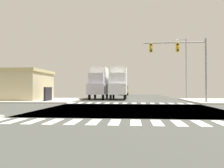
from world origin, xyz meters
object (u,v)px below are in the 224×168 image
object	(u,v)px
traffic_signal_mast	(182,56)
street_lamp	(185,64)
box_truck_middle_2	(99,82)
box_truck_trailing_1	(119,82)
pickup_leading_2	(124,90)

from	to	relation	value
traffic_signal_mast	street_lamp	distance (m)	11.11
street_lamp	box_truck_middle_2	xyz separation A→B (m)	(-13.12, -1.98, -2.92)
street_lamp	box_truck_trailing_1	world-z (taller)	street_lamp
pickup_leading_2	box_truck_middle_2	size ratio (longest dim) A/B	0.71
street_lamp	box_truck_middle_2	size ratio (longest dim) A/B	1.30
pickup_leading_2	box_truck_trailing_1	bearing A→B (deg)	90.00
street_lamp	box_truck_middle_2	bearing A→B (deg)	-171.42
box_truck_trailing_1	box_truck_middle_2	distance (m)	3.00
pickup_leading_2	box_truck_trailing_1	world-z (taller)	box_truck_trailing_1
street_lamp	box_truck_trailing_1	bearing A→B (deg)	-168.42
pickup_leading_2	box_truck_trailing_1	size ratio (longest dim) A/B	0.71
box_truck_middle_2	traffic_signal_mast	bearing A→B (deg)	139.98
traffic_signal_mast	box_truck_middle_2	size ratio (longest dim) A/B	0.99
traffic_signal_mast	pickup_leading_2	size ratio (longest dim) A/B	1.39
traffic_signal_mast	street_lamp	xyz separation A→B (m)	(2.63, 10.79, 0.25)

